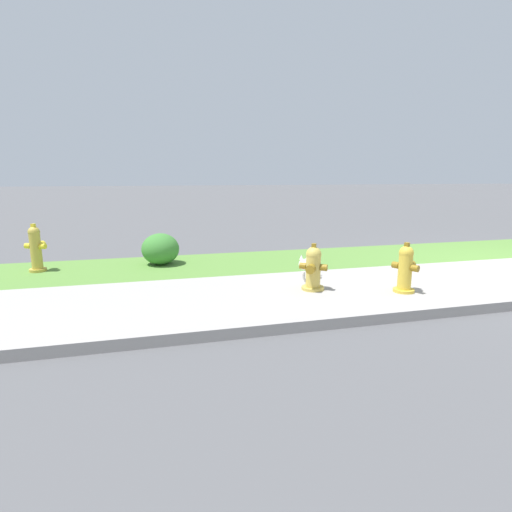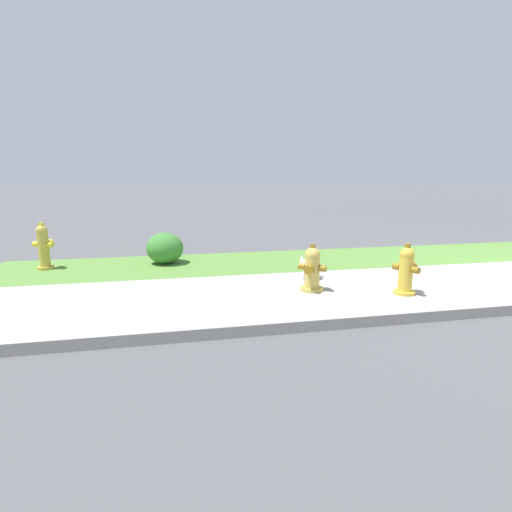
% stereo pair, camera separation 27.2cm
% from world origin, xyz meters
% --- Properties ---
extents(grass_verge, '(18.00, 1.89, 0.01)m').
position_xyz_m(grass_verge, '(0.00, 2.08, 0.00)').
color(grass_verge, '#568438').
rests_on(grass_verge, ground).
extents(fire_hydrant_far_end, '(0.36, 0.35, 0.65)m').
position_xyz_m(fire_hydrant_far_end, '(-4.13, 0.10, 0.31)').
color(fire_hydrant_far_end, gold).
rests_on(fire_hydrant_far_end, ground).
extents(fire_hydrant_at_driveway, '(0.33, 0.36, 0.68)m').
position_xyz_m(fire_hydrant_at_driveway, '(-2.98, -0.30, 0.32)').
color(fire_hydrant_at_driveway, gold).
rests_on(fire_hydrant_at_driveway, ground).
extents(fire_hydrant_by_grass_verge, '(0.36, 0.33, 0.79)m').
position_xyz_m(fire_hydrant_by_grass_verge, '(-8.08, 2.25, 0.38)').
color(fire_hydrant_by_grass_verge, gold).
rests_on(fire_hydrant_by_grass_verge, ground).
extents(small_white_dog, '(0.41, 0.41, 0.41)m').
position_xyz_m(small_white_dog, '(-3.99, 0.63, 0.23)').
color(small_white_dog, white).
rests_on(small_white_dog, ground).
extents(shrub_bush_far_verge, '(0.65, 0.65, 0.55)m').
position_xyz_m(shrub_bush_far_verge, '(-6.11, 2.29, 0.28)').
color(shrub_bush_far_verge, '#3D7F33').
rests_on(shrub_bush_far_verge, ground).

